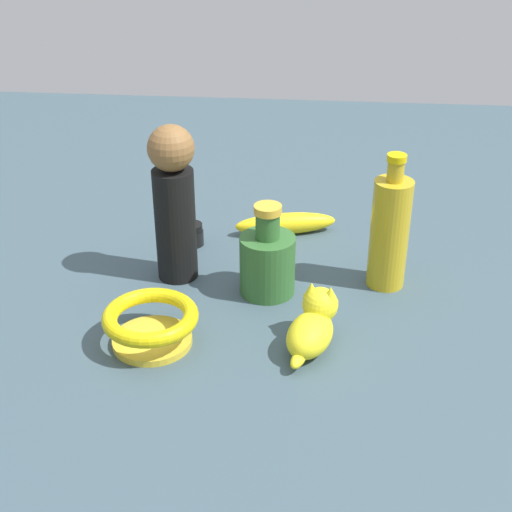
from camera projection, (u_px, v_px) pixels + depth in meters
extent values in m
plane|color=#384C56|center=(256.00, 287.00, 1.16)|extent=(2.00, 2.00, 0.00)
cylinder|color=black|center=(175.00, 225.00, 1.15)|extent=(0.08, 0.08, 0.18)
sphere|color=brown|center=(171.00, 148.00, 1.08)|extent=(0.07, 0.07, 0.07)
ellipsoid|color=yellow|center=(310.00, 335.00, 1.00)|extent=(0.09, 0.11, 0.05)
sphere|color=yellow|center=(320.00, 305.00, 1.02)|extent=(0.05, 0.05, 0.05)
cone|color=yellow|center=(311.00, 290.00, 1.01)|extent=(0.02, 0.02, 0.02)
cone|color=yellow|center=(330.00, 294.00, 1.00)|extent=(0.02, 0.02, 0.02)
ellipsoid|color=yellow|center=(299.00, 358.00, 0.97)|extent=(0.03, 0.05, 0.02)
cylinder|color=#2F602B|center=(267.00, 265.00, 1.12)|extent=(0.09, 0.09, 0.10)
cylinder|color=#2F602B|center=(268.00, 226.00, 1.09)|extent=(0.04, 0.04, 0.04)
cylinder|color=gold|center=(268.00, 209.00, 1.08)|extent=(0.04, 0.04, 0.01)
ellipsoid|color=yellow|center=(286.00, 224.00, 1.31)|extent=(0.19, 0.08, 0.04)
cylinder|color=gold|center=(152.00, 340.00, 1.02)|extent=(0.11, 0.11, 0.01)
torus|color=gold|center=(150.00, 317.00, 1.00)|extent=(0.13, 0.13, 0.02)
cylinder|color=gold|center=(389.00, 234.00, 1.13)|extent=(0.06, 0.06, 0.18)
cylinder|color=gold|center=(396.00, 171.00, 1.07)|extent=(0.03, 0.03, 0.03)
cylinder|color=#D9B709|center=(397.00, 158.00, 1.06)|extent=(0.03, 0.03, 0.01)
cylinder|color=black|center=(192.00, 237.00, 1.28)|extent=(0.04, 0.04, 0.03)
cylinder|color=gold|center=(192.00, 232.00, 1.27)|extent=(0.03, 0.03, 0.00)
cylinder|color=black|center=(192.00, 227.00, 1.27)|extent=(0.04, 0.04, 0.01)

